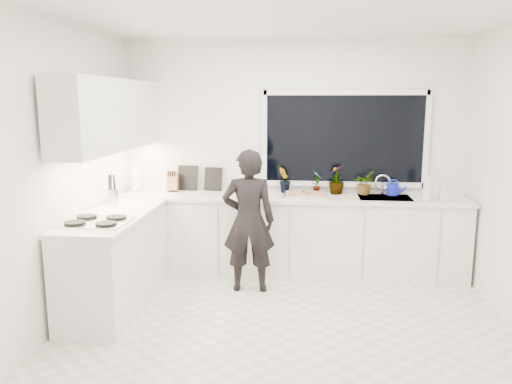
# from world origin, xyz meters

# --- Properties ---
(floor) EXTENTS (4.00, 3.50, 0.02)m
(floor) POSITION_xyz_m (0.00, 0.00, -0.01)
(floor) COLOR beige
(floor) RESTS_ON ground
(wall_back) EXTENTS (4.00, 0.02, 2.70)m
(wall_back) POSITION_xyz_m (0.00, 1.76, 1.35)
(wall_back) COLOR white
(wall_back) RESTS_ON ground
(wall_left) EXTENTS (0.02, 3.50, 2.70)m
(wall_left) POSITION_xyz_m (-2.01, 0.00, 1.35)
(wall_left) COLOR white
(wall_left) RESTS_ON ground
(ceiling) EXTENTS (4.00, 3.50, 0.02)m
(ceiling) POSITION_xyz_m (0.00, 0.00, 2.71)
(ceiling) COLOR white
(ceiling) RESTS_ON wall_back
(window) EXTENTS (1.80, 0.02, 1.00)m
(window) POSITION_xyz_m (0.60, 1.73, 1.55)
(window) COLOR black
(window) RESTS_ON wall_back
(base_cabinets_back) EXTENTS (3.92, 0.58, 0.88)m
(base_cabinets_back) POSITION_xyz_m (0.00, 1.45, 0.44)
(base_cabinets_back) COLOR white
(base_cabinets_back) RESTS_ON floor
(base_cabinets_left) EXTENTS (0.58, 1.60, 0.88)m
(base_cabinets_left) POSITION_xyz_m (-1.67, 0.35, 0.44)
(base_cabinets_left) COLOR white
(base_cabinets_left) RESTS_ON floor
(countertop_back) EXTENTS (3.94, 0.62, 0.04)m
(countertop_back) POSITION_xyz_m (0.00, 1.44, 0.90)
(countertop_back) COLOR silver
(countertop_back) RESTS_ON base_cabinets_back
(countertop_left) EXTENTS (0.62, 1.60, 0.04)m
(countertop_left) POSITION_xyz_m (-1.67, 0.35, 0.90)
(countertop_left) COLOR silver
(countertop_left) RESTS_ON base_cabinets_left
(upper_cabinets) EXTENTS (0.34, 2.10, 0.70)m
(upper_cabinets) POSITION_xyz_m (-1.79, 0.70, 1.85)
(upper_cabinets) COLOR white
(upper_cabinets) RESTS_ON wall_left
(sink) EXTENTS (0.58, 0.42, 0.14)m
(sink) POSITION_xyz_m (1.05, 1.45, 0.87)
(sink) COLOR silver
(sink) RESTS_ON countertop_back
(faucet) EXTENTS (0.03, 0.03, 0.22)m
(faucet) POSITION_xyz_m (1.05, 1.65, 1.03)
(faucet) COLOR silver
(faucet) RESTS_ON countertop_back
(stovetop) EXTENTS (0.56, 0.48, 0.03)m
(stovetop) POSITION_xyz_m (-1.69, -0.00, 0.94)
(stovetop) COLOR black
(stovetop) RESTS_ON countertop_left
(person) EXTENTS (0.58, 0.40, 1.51)m
(person) POSITION_xyz_m (-0.42, 0.88, 0.75)
(person) COLOR black
(person) RESTS_ON floor
(pizza_tray) EXTENTS (0.47, 0.35, 0.03)m
(pizza_tray) POSITION_xyz_m (0.16, 1.42, 0.94)
(pizza_tray) COLOR silver
(pizza_tray) RESTS_ON countertop_back
(pizza) EXTENTS (0.43, 0.31, 0.01)m
(pizza) POSITION_xyz_m (0.16, 1.42, 0.95)
(pizza) COLOR red
(pizza) RESTS_ON pizza_tray
(watering_can) EXTENTS (0.15, 0.15, 0.13)m
(watering_can) POSITION_xyz_m (1.16, 1.61, 0.98)
(watering_can) COLOR #141BBC
(watering_can) RESTS_ON countertop_back
(paper_towel_roll) EXTENTS (0.14, 0.14, 0.26)m
(paper_towel_roll) POSITION_xyz_m (-1.85, 1.55, 1.05)
(paper_towel_roll) COLOR white
(paper_towel_roll) RESTS_ON countertop_back
(knife_block) EXTENTS (0.13, 0.11, 0.22)m
(knife_block) POSITION_xyz_m (-1.42, 1.59, 1.03)
(knife_block) COLOR #9B6948
(knife_block) RESTS_ON countertop_back
(utensil_crock) EXTENTS (0.14, 0.14, 0.16)m
(utensil_crock) POSITION_xyz_m (-1.85, 0.80, 1.00)
(utensil_crock) COLOR #B4B4B9
(utensil_crock) RESTS_ON countertop_left
(picture_frame_large) EXTENTS (0.22, 0.05, 0.28)m
(picture_frame_large) POSITION_xyz_m (-0.94, 1.69, 1.06)
(picture_frame_large) COLOR black
(picture_frame_large) RESTS_ON countertop_back
(picture_frame_small) EXTENTS (0.25, 0.05, 0.30)m
(picture_frame_small) POSITION_xyz_m (-1.26, 1.69, 1.07)
(picture_frame_small) COLOR black
(picture_frame_small) RESTS_ON countertop_back
(herb_plants) EXTENTS (1.12, 0.29, 0.34)m
(herb_plants) POSITION_xyz_m (0.50, 1.61, 1.07)
(herb_plants) COLOR #26662D
(herb_plants) RESTS_ON countertop_back
(soap_bottles) EXTENTS (0.27, 0.12, 0.29)m
(soap_bottles) POSITION_xyz_m (1.53, 1.30, 1.05)
(soap_bottles) COLOR #D8BF66
(soap_bottles) RESTS_ON countertop_back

